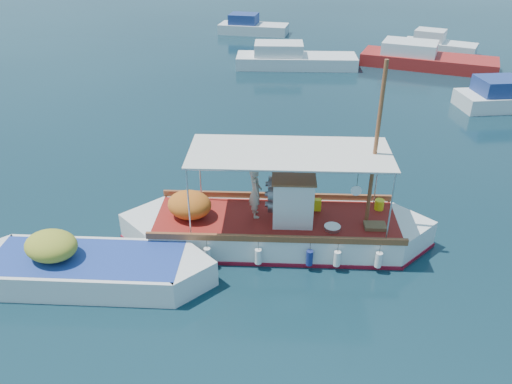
% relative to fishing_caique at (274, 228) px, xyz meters
% --- Properties ---
extents(ground, '(160.00, 160.00, 0.00)m').
position_rel_fishing_caique_xyz_m(ground, '(0.47, 0.56, -0.52)').
color(ground, black).
rests_on(ground, ground).
extents(fishing_caique, '(9.29, 4.76, 5.96)m').
position_rel_fishing_caique_xyz_m(fishing_caique, '(0.00, 0.00, 0.00)').
color(fishing_caique, white).
rests_on(fishing_caique, ground).
extents(dinghy, '(6.89, 3.53, 1.77)m').
position_rel_fishing_caique_xyz_m(dinghy, '(-4.27, -3.64, -0.15)').
color(dinghy, white).
rests_on(dinghy, ground).
extents(bg_boat_nw, '(8.24, 4.78, 1.80)m').
position_rel_fishing_caique_xyz_m(bg_boat_nw, '(-5.46, 19.59, -0.03)').
color(bg_boat_nw, silver).
rests_on(bg_boat_nw, ground).
extents(bg_boat_n, '(8.67, 3.03, 1.80)m').
position_rel_fishing_caique_xyz_m(bg_boat_n, '(2.70, 22.75, -0.03)').
color(bg_boat_n, maroon).
rests_on(bg_boat_n, ground).
extents(bg_boat_ne, '(5.77, 4.39, 1.80)m').
position_rel_fishing_caique_xyz_m(bg_boat_ne, '(7.43, 16.07, -0.03)').
color(bg_boat_ne, silver).
rests_on(bg_boat_ne, ground).
extents(bg_boat_far_w, '(6.00, 3.12, 1.80)m').
position_rel_fishing_caique_xyz_m(bg_boat_far_w, '(-11.84, 28.46, -0.03)').
color(bg_boat_far_w, silver).
rests_on(bg_boat_far_w, ground).
extents(bg_boat_far_n, '(5.31, 2.62, 1.80)m').
position_rel_fishing_caique_xyz_m(bg_boat_far_n, '(3.28, 27.08, -0.03)').
color(bg_boat_far_n, silver).
rests_on(bg_boat_far_n, ground).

